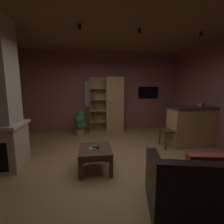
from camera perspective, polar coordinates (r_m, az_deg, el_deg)
The scene contains 19 objects.
floor at distance 3.53m, azimuth 0.97°, elevation -18.31°, with size 5.68×5.48×0.02m, color #A37A4C.
wall_back at distance 5.89m, azimuth -3.29°, elevation 7.23°, with size 5.80×0.06×2.87m, color #8E544C.
ceiling at distance 3.39m, azimuth 1.12°, elevation 31.02°, with size 5.68×5.48×0.02m, color brown.
window_pane_back at distance 5.84m, azimuth -6.83°, elevation 6.59°, with size 0.59×0.01×0.94m, color white.
bookshelf_cabinet at distance 5.69m, azimuth 0.03°, elevation 2.56°, with size 1.20×0.41×1.98m.
kitchen_bar_counter at distance 4.95m, azimuth 27.94°, elevation -4.50°, with size 1.48×0.62×1.08m.
tissue_box at distance 4.99m, azimuth 29.82°, elevation 2.38°, with size 0.12×0.12×0.11m, color #995972.
leather_couch at distance 2.54m, azimuth 32.59°, elevation -23.42°, with size 1.68×1.21×0.84m.
coffee_table at distance 3.15m, azimuth -6.15°, elevation -14.47°, with size 0.62×0.70×0.44m.
table_book_0 at distance 3.08m, azimuth -6.99°, elevation -13.05°, with size 0.13×0.10×0.02m, color beige.
table_book_1 at distance 3.11m, azimuth -5.91°, elevation -12.46°, with size 0.13×0.11×0.02m, color black.
table_book_2 at distance 3.08m, azimuth -6.37°, elevation -12.25°, with size 0.10×0.08×0.02m, color #387247.
dining_chair at distance 4.54m, azimuth 21.13°, elevation -5.38°, with size 0.43×0.43×0.92m.
potted_floor_plant at distance 5.37m, azimuth -11.54°, elevation -3.86°, with size 0.40×0.38×0.85m.
wall_mounted_tv at distance 6.23m, azimuth 13.05°, elevation 6.93°, with size 0.78×0.06×0.44m.
track_light_spot_0 at distance 3.96m, azimuth -34.19°, elevation 25.03°, with size 0.07×0.07×0.09m, color black.
track_light_spot_1 at distance 3.60m, azimuth -11.78°, elevation 28.14°, with size 0.07×0.07×0.09m, color black.
track_light_spot_2 at distance 3.80m, azimuth 9.97°, elevation 27.12°, with size 0.07×0.07×0.09m, color black.
track_light_spot_3 at distance 4.43m, azimuth 29.75°, elevation 23.46°, with size 0.07×0.07×0.09m, color black.
Camera 1 is at (-0.50, -3.10, 1.60)m, focal length 25.08 mm.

